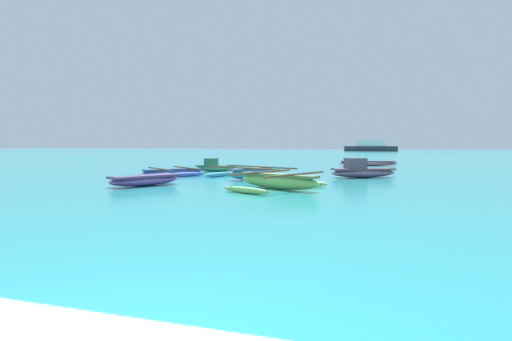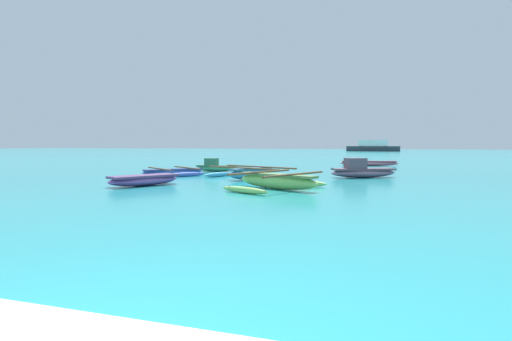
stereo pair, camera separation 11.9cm
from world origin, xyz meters
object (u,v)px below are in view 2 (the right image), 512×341
distant_ferry (373,147)px  moored_boat_4 (144,180)px  moored_boat_1 (251,173)px  moored_boat_0 (173,171)px  moored_boat_3 (369,163)px  moored_boat_6 (362,171)px  moored_boat_5 (277,181)px  moored_boat_2 (216,167)px

distant_ferry → moored_boat_4: bearing=-94.9°
moored_boat_1 → moored_boat_4: 4.59m
moored_boat_0 → moored_boat_3: 13.95m
moored_boat_6 → distant_ferry: 67.81m
moored_boat_5 → distant_ferry: bearing=113.3°
moored_boat_2 → moored_boat_4: moored_boat_2 is taller
moored_boat_5 → distant_ferry: size_ratio=0.36×
moored_boat_6 → distant_ferry: bearing=64.4°
moored_boat_3 → moored_boat_4: size_ratio=1.44×
moored_boat_6 → distant_ferry: size_ratio=0.28×
moored_boat_2 → moored_boat_6: (7.66, -1.66, 0.05)m
moored_boat_0 → moored_boat_3: (8.79, 10.83, 0.04)m
moored_boat_2 → distant_ferry: (6.76, 66.14, 0.69)m
moored_boat_0 → distant_ferry: 69.19m
moored_boat_0 → moored_boat_4: 5.18m
moored_boat_1 → moored_boat_4: (-2.78, -3.65, -0.03)m
moored_boat_1 → moored_boat_2: moored_boat_2 is taller
moored_boat_4 → moored_boat_5: bearing=-57.0°
moored_boat_0 → moored_boat_2: 2.82m
moored_boat_3 → moored_boat_6: size_ratio=1.30×
moored_boat_6 → distant_ferry: distant_ferry is taller
moored_boat_2 → moored_boat_5: 8.87m
distant_ferry → moored_boat_6: bearing=-89.2°
moored_boat_1 → moored_boat_3: size_ratio=1.14×
moored_boat_1 → moored_boat_3: bearing=3.9°
moored_boat_4 → moored_boat_6: bearing=-22.2°
moored_boat_2 → distant_ferry: bearing=82.3°
moored_boat_2 → moored_boat_3: 11.26m
moored_boat_4 → distant_ferry: bearing=23.7°
moored_boat_6 → moored_boat_0: bearing=159.8°
moored_boat_3 → distant_ferry: bearing=83.7°
moored_boat_3 → moored_boat_5: bearing=-106.2°
moored_boat_1 → distant_ferry: distant_ferry is taller
moored_boat_5 → moored_boat_4: bearing=-151.2°
moored_boat_3 → moored_boat_1: bearing=-117.3°
moored_boat_0 → moored_boat_2: (1.11, 2.60, 0.10)m
moored_boat_6 → moored_boat_3: bearing=63.6°
moored_boat_4 → moored_boat_5: moored_boat_5 is taller
moored_boat_2 → moored_boat_1: bearing=-51.8°
moored_boat_0 → moored_boat_6: 8.82m
moored_boat_6 → moored_boat_1: bearing=-179.7°
moored_boat_5 → moored_boat_6: size_ratio=1.26×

